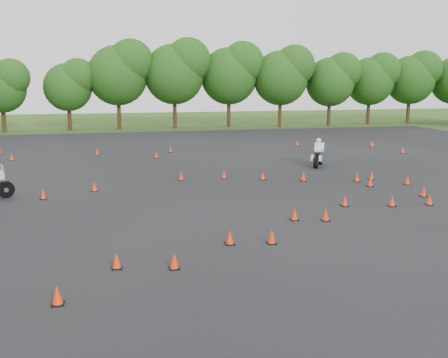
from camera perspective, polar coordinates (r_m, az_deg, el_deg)
name	(u,v)px	position (r m, az deg, el deg)	size (l,w,h in m)	color
ground	(250,234)	(17.72, 2.94, -6.26)	(140.00, 140.00, 0.00)	#2D5119
asphalt_pad	(214,196)	(23.34, -1.11, -1.95)	(62.00, 62.00, 0.00)	black
treeline	(175,88)	(52.05, -5.66, 10.32)	(86.87, 32.15, 10.47)	#204A15
traffic_cones	(231,193)	(22.84, 0.77, -1.67)	(36.24, 33.46, 0.45)	#F5340A
rider_white	(319,152)	(31.91, 10.76, 3.04)	(2.33, 0.72, 1.80)	white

